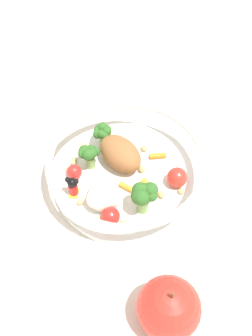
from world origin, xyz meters
name	(u,v)px	position (x,y,z in m)	size (l,w,h in m)	color
ground_plane	(126,184)	(0.00, 0.00, 0.00)	(2.40, 2.40, 0.00)	silver
food_container	(122,171)	(0.00, -0.01, 0.03)	(0.25, 0.25, 0.07)	white
loose_apple	(169,308)	(0.20, 0.09, 0.04)	(0.08, 0.08, 0.09)	red
folded_napkin	(73,88)	(-0.21, -0.14, 0.00)	(0.14, 0.11, 0.01)	white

